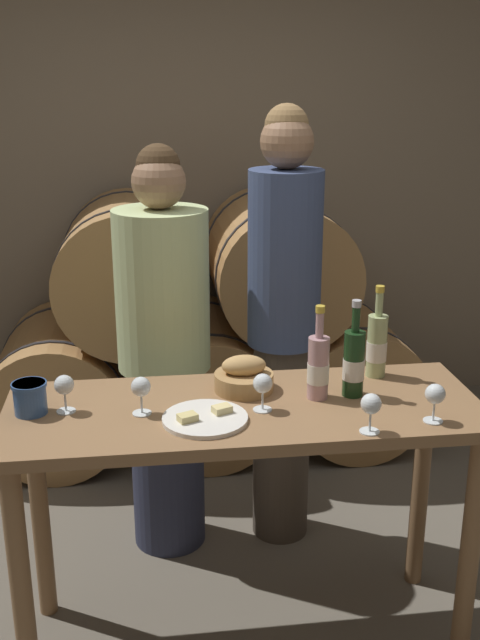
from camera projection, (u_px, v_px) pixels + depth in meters
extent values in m
plane|color=#665E51|center=(244.00, 635.00, 2.66)|extent=(10.00, 10.00, 0.00)
cube|color=gray|center=(194.00, 131.00, 4.14)|extent=(10.00, 0.12, 3.20)
cylinder|color=#A87A47|center=(61.00, 386.00, 3.92)|extent=(0.69, 0.87, 0.69)
cylinder|color=#2D2D33|center=(55.00, 409.00, 3.65)|extent=(0.70, 0.02, 0.70)
cylinder|color=#2D2D33|center=(66.00, 367.00, 4.18)|extent=(0.70, 0.02, 0.70)
cylinder|color=#A87A47|center=(206.00, 379.00, 4.01)|extent=(0.69, 0.87, 0.69)
cylinder|color=#2D2D33|center=(210.00, 400.00, 3.74)|extent=(0.70, 0.02, 0.70)
cylinder|color=#2D2D33|center=(201.00, 360.00, 4.27)|extent=(0.70, 0.02, 0.70)
cylinder|color=#A87A47|center=(344.00, 372.00, 4.10)|extent=(0.69, 0.87, 0.69)
cylinder|color=#2D2D33|center=(358.00, 393.00, 3.84)|extent=(0.70, 0.02, 0.70)
cylinder|color=#2D2D33|center=(331.00, 354.00, 4.37)|extent=(0.70, 0.02, 0.70)
cylinder|color=#A87A47|center=(129.00, 269.00, 3.77)|extent=(0.69, 0.87, 0.69)
cylinder|color=#2D2D33|center=(128.00, 283.00, 3.51)|extent=(0.70, 0.02, 0.70)
cylinder|color=#2D2D33|center=(129.00, 256.00, 4.03)|extent=(0.70, 0.02, 0.70)
cylinder|color=#A87A47|center=(277.00, 264.00, 3.86)|extent=(0.69, 0.87, 0.69)
cylinder|color=#2D2D33|center=(287.00, 278.00, 3.60)|extent=(0.70, 0.02, 0.70)
cylinder|color=#2D2D33|center=(268.00, 252.00, 4.13)|extent=(0.70, 0.02, 0.70)
cylinder|color=olive|center=(22.00, 591.00, 2.23)|extent=(0.06, 0.06, 0.85)
cylinder|color=olive|center=(469.00, 554.00, 2.41)|extent=(0.06, 0.06, 0.85)
cylinder|color=olive|center=(40.00, 510.00, 2.65)|extent=(0.06, 0.06, 0.85)
cylinder|color=olive|center=(421.00, 484.00, 2.82)|extent=(0.06, 0.06, 0.85)
cube|color=olive|center=(245.00, 411.00, 2.39)|extent=(1.52, 0.56, 0.04)
cylinder|color=#2D334C|center=(168.00, 455.00, 3.10)|extent=(0.30, 0.30, 0.79)
cylinder|color=beige|center=(162.00, 290.00, 2.88)|extent=(0.37, 0.37, 0.63)
sphere|color=#997051|center=(159.00, 182.00, 2.75)|extent=(0.20, 0.20, 0.20)
sphere|color=#47331E|center=(158.00, 166.00, 2.75)|extent=(0.17, 0.17, 0.17)
cylinder|color=#4C4238|center=(281.00, 440.00, 3.15)|extent=(0.24, 0.24, 0.87)
cylinder|color=#3D4C75|center=(285.00, 259.00, 2.90)|extent=(0.29, 0.29, 0.69)
sphere|color=#997051|center=(287.00, 142.00, 2.77)|extent=(0.20, 0.20, 0.20)
sphere|color=olive|center=(287.00, 126.00, 2.76)|extent=(0.17, 0.17, 0.17)
cylinder|color=#193819|center=(354.00, 364.00, 2.43)|extent=(0.07, 0.07, 0.22)
cylinder|color=#193819|center=(356.00, 320.00, 2.38)|extent=(0.03, 0.03, 0.08)
cylinder|color=#B7B7BC|center=(357.00, 304.00, 2.36)|extent=(0.03, 0.03, 0.02)
cylinder|color=white|center=(353.00, 369.00, 2.43)|extent=(0.07, 0.07, 0.07)
cylinder|color=#ADBC7F|center=(377.00, 346.00, 2.59)|extent=(0.07, 0.07, 0.22)
cylinder|color=#ADBC7F|center=(379.00, 304.00, 2.54)|extent=(0.03, 0.03, 0.08)
cylinder|color=gold|center=(380.00, 289.00, 2.52)|extent=(0.03, 0.03, 0.02)
cylinder|color=white|center=(376.00, 351.00, 2.59)|extent=(0.07, 0.07, 0.07)
cylinder|color=#BC8E93|center=(318.00, 368.00, 2.41)|extent=(0.07, 0.07, 0.21)
cylinder|color=#BC8E93|center=(320.00, 325.00, 2.36)|extent=(0.03, 0.03, 0.08)
cylinder|color=gold|center=(320.00, 309.00, 2.35)|extent=(0.03, 0.03, 0.02)
cylinder|color=white|center=(318.00, 373.00, 2.41)|extent=(0.07, 0.07, 0.07)
cylinder|color=#335693|center=(30.00, 398.00, 2.31)|extent=(0.10, 0.10, 0.10)
cylinder|color=#335693|center=(29.00, 385.00, 2.30)|extent=(0.11, 0.11, 0.01)
cylinder|color=#A87F4C|center=(244.00, 382.00, 2.49)|extent=(0.20, 0.20, 0.06)
ellipsoid|color=tan|center=(244.00, 365.00, 2.47)|extent=(0.15, 0.09, 0.07)
cylinder|color=white|center=(205.00, 419.00, 2.27)|extent=(0.26, 0.26, 0.01)
cube|color=beige|center=(222.00, 409.00, 2.30)|extent=(0.07, 0.06, 0.02)
cube|color=#E0CC7F|center=(188.00, 418.00, 2.24)|extent=(0.07, 0.06, 0.02)
cylinder|color=white|center=(66.00, 411.00, 2.34)|extent=(0.06, 0.06, 0.00)
cylinder|color=white|center=(65.00, 402.00, 2.33)|extent=(0.01, 0.01, 0.06)
sphere|color=white|center=(64.00, 385.00, 2.31)|extent=(0.06, 0.06, 0.06)
cylinder|color=white|center=(142.00, 413.00, 2.32)|extent=(0.06, 0.06, 0.00)
cylinder|color=white|center=(142.00, 404.00, 2.31)|extent=(0.01, 0.01, 0.06)
sphere|color=white|center=(141.00, 387.00, 2.30)|extent=(0.06, 0.06, 0.06)
cylinder|color=white|center=(262.00, 410.00, 2.35)|extent=(0.06, 0.06, 0.00)
cylinder|color=white|center=(263.00, 400.00, 2.34)|extent=(0.01, 0.01, 0.06)
sphere|color=white|center=(263.00, 383.00, 2.32)|extent=(0.06, 0.06, 0.06)
cylinder|color=white|center=(369.00, 431.00, 2.20)|extent=(0.06, 0.06, 0.00)
cylinder|color=white|center=(370.00, 421.00, 2.19)|extent=(0.01, 0.01, 0.06)
sphere|color=white|center=(371.00, 404.00, 2.18)|extent=(0.06, 0.06, 0.06)
cylinder|color=white|center=(433.00, 421.00, 2.27)|extent=(0.06, 0.06, 0.00)
cylinder|color=white|center=(434.00, 411.00, 2.26)|extent=(0.01, 0.01, 0.06)
sphere|color=white|center=(435.00, 394.00, 2.24)|extent=(0.06, 0.06, 0.06)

